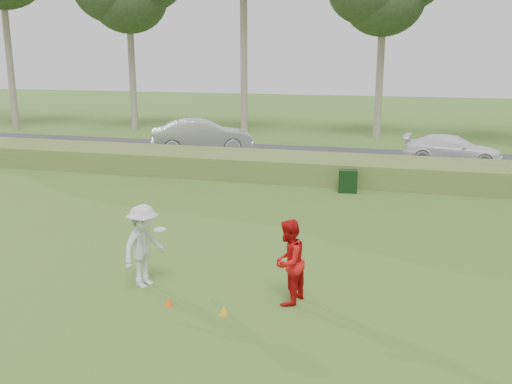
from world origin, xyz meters
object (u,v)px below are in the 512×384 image
(player_red, at_px, (288,262))
(cone_orange, at_px, (169,302))
(car_right, at_px, (452,149))
(car_mid, at_px, (202,136))
(player_white, at_px, (144,246))
(cone_yellow, at_px, (224,310))
(utility_cabinet, at_px, (348,181))

(player_red, relative_size, cone_orange, 9.12)
(cone_orange, bearing_deg, car_right, 69.96)
(car_mid, bearing_deg, player_white, 172.06)
(player_red, xyz_separation_m, car_right, (4.13, 16.86, -0.19))
(player_red, xyz_separation_m, cone_yellow, (-1.11, -0.90, -0.79))
(player_white, bearing_deg, car_right, -8.69)
(player_white, xyz_separation_m, utility_cabinet, (3.34, 10.03, -0.51))
(player_red, relative_size, cone_yellow, 8.64)
(player_red, distance_m, cone_yellow, 1.63)
(player_white, relative_size, cone_yellow, 9.00)
(cone_orange, bearing_deg, player_red, 19.42)
(player_white, distance_m, cone_orange, 1.51)
(cone_orange, distance_m, utility_cabinet, 11.14)
(cone_orange, relative_size, utility_cabinet, 0.23)
(car_right, bearing_deg, cone_yellow, 167.38)
(cone_yellow, xyz_separation_m, car_mid, (-7.00, 17.40, 0.80))
(player_red, relative_size, utility_cabinet, 2.11)
(player_red, height_order, cone_yellow, player_red)
(cone_orange, distance_m, cone_yellow, 1.22)
(cone_orange, height_order, car_right, car_right)
(player_white, height_order, player_red, player_white)
(player_white, xyz_separation_m, cone_yellow, (2.15, -0.91, -0.83))
(player_red, height_order, cone_orange, player_red)
(car_right, bearing_deg, car_mid, 95.48)
(player_white, relative_size, player_red, 1.04)
(cone_orange, xyz_separation_m, car_mid, (-5.78, 17.32, 0.81))
(player_red, bearing_deg, cone_yellow, -37.65)
(utility_cabinet, height_order, car_right, car_right)
(player_red, distance_m, utility_cabinet, 10.06)
(player_red, bearing_deg, utility_cabinet, -167.17)
(player_red, distance_m, car_mid, 18.38)
(player_white, distance_m, car_mid, 17.18)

